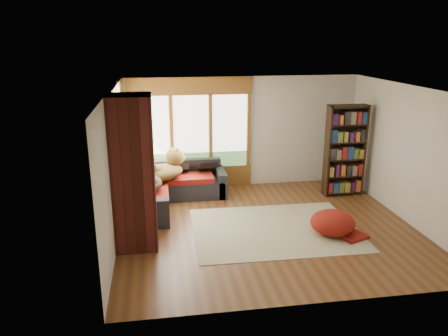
{
  "coord_description": "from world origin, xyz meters",
  "views": [
    {
      "loc": [
        -1.99,
        -7.37,
        3.49
      ],
      "look_at": [
        -0.69,
        0.85,
        0.95
      ],
      "focal_mm": 35.0,
      "sensor_mm": 36.0,
      "label": 1
    }
  ],
  "objects_px": {
    "dog_brindle": "(148,176)",
    "area_rug": "(274,229)",
    "bookshelf": "(345,151)",
    "dog_tan": "(165,165)",
    "sectional_sofa": "(161,188)",
    "pouf": "(333,222)",
    "brick_chimney": "(133,173)"
  },
  "relations": [
    {
      "from": "area_rug",
      "to": "bookshelf",
      "type": "xyz_separation_m",
      "value": [
        2.03,
        1.62,
        1.02
      ]
    },
    {
      "from": "sectional_sofa",
      "to": "bookshelf",
      "type": "distance_m",
      "value": 4.16
    },
    {
      "from": "sectional_sofa",
      "to": "area_rug",
      "type": "bearing_deg",
      "value": -37.48
    },
    {
      "from": "brick_chimney",
      "to": "area_rug",
      "type": "xyz_separation_m",
      "value": [
        2.51,
        0.23,
        -1.29
      ]
    },
    {
      "from": "bookshelf",
      "to": "dog_tan",
      "type": "xyz_separation_m",
      "value": [
        -3.98,
        0.16,
        -0.2
      ]
    },
    {
      "from": "sectional_sofa",
      "to": "bookshelf",
      "type": "xyz_separation_m",
      "value": [
        4.09,
        -0.2,
        0.72
      ]
    },
    {
      "from": "bookshelf",
      "to": "dog_tan",
      "type": "height_order",
      "value": "bookshelf"
    },
    {
      "from": "bookshelf",
      "to": "pouf",
      "type": "bearing_deg",
      "value": -117.82
    },
    {
      "from": "brick_chimney",
      "to": "dog_tan",
      "type": "height_order",
      "value": "brick_chimney"
    },
    {
      "from": "area_rug",
      "to": "dog_tan",
      "type": "distance_m",
      "value": 2.76
    },
    {
      "from": "brick_chimney",
      "to": "pouf",
      "type": "bearing_deg",
      "value": -1.88
    },
    {
      "from": "brick_chimney",
      "to": "bookshelf",
      "type": "xyz_separation_m",
      "value": [
        4.54,
        1.84,
        -0.28
      ]
    },
    {
      "from": "sectional_sofa",
      "to": "pouf",
      "type": "xyz_separation_m",
      "value": [
        3.06,
        -2.16,
        -0.07
      ]
    },
    {
      "from": "brick_chimney",
      "to": "dog_tan",
      "type": "xyz_separation_m",
      "value": [
        0.56,
        2.0,
        -0.47
      ]
    },
    {
      "from": "bookshelf",
      "to": "dog_tan",
      "type": "relative_size",
      "value": 1.73
    },
    {
      "from": "area_rug",
      "to": "pouf",
      "type": "relative_size",
      "value": 3.77
    },
    {
      "from": "bookshelf",
      "to": "pouf",
      "type": "distance_m",
      "value": 2.35
    },
    {
      "from": "area_rug",
      "to": "bookshelf",
      "type": "distance_m",
      "value": 2.78
    },
    {
      "from": "bookshelf",
      "to": "pouf",
      "type": "xyz_separation_m",
      "value": [
        -1.03,
        -1.96,
        -0.8
      ]
    },
    {
      "from": "area_rug",
      "to": "dog_brindle",
      "type": "relative_size",
      "value": 3.43
    },
    {
      "from": "sectional_sofa",
      "to": "dog_tan",
      "type": "bearing_deg",
      "value": -20.08
    },
    {
      "from": "pouf",
      "to": "area_rug",
      "type": "bearing_deg",
      "value": 160.96
    },
    {
      "from": "bookshelf",
      "to": "dog_tan",
      "type": "distance_m",
      "value": 3.99
    },
    {
      "from": "area_rug",
      "to": "dog_tan",
      "type": "relative_size",
      "value": 2.57
    },
    {
      "from": "brick_chimney",
      "to": "dog_brindle",
      "type": "distance_m",
      "value": 1.55
    },
    {
      "from": "sectional_sofa",
      "to": "dog_tan",
      "type": "distance_m",
      "value": 0.54
    },
    {
      "from": "brick_chimney",
      "to": "dog_brindle",
      "type": "xyz_separation_m",
      "value": [
        0.21,
        1.44,
        -0.53
      ]
    },
    {
      "from": "area_rug",
      "to": "bookshelf",
      "type": "height_order",
      "value": "bookshelf"
    },
    {
      "from": "dog_brindle",
      "to": "area_rug",
      "type": "bearing_deg",
      "value": -119.23
    },
    {
      "from": "sectional_sofa",
      "to": "pouf",
      "type": "bearing_deg",
      "value": -31.37
    },
    {
      "from": "sectional_sofa",
      "to": "dog_tan",
      "type": "xyz_separation_m",
      "value": [
        0.11,
        -0.05,
        0.52
      ]
    },
    {
      "from": "brick_chimney",
      "to": "area_rug",
      "type": "distance_m",
      "value": 2.84
    }
  ]
}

